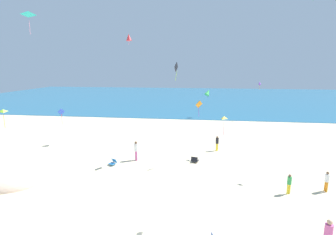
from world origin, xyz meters
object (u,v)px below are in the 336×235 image
person_4 (136,149)px  kite_yellow (224,118)px  person_1 (327,180)px  person_3 (289,183)px  kite_red (129,37)px  beach_chair_near_camera (113,162)px  kite_blue (61,112)px  beach_chair_mid_beach (195,160)px  kite_black (176,67)px  kite_orange (199,105)px  kite_purple (260,83)px  person_0 (328,235)px  kite_teal (28,13)px  kite_lime (3,111)px  person_2 (217,142)px  kite_green (208,92)px

person_4 → kite_yellow: (6.84, -7.93, 4.61)m
person_1 → person_3: bearing=3.2°
kite_red → person_1: bearing=-34.0°
beach_chair_near_camera → person_3: (13.17, -3.38, 0.55)m
person_4 → kite_blue: 7.25m
beach_chair_mid_beach → kite_blue: kite_blue is taller
person_1 → kite_yellow: bearing=16.7°
person_3 → person_4: size_ratio=0.78×
kite_black → kite_orange: bearing=-21.4°
person_3 → kite_purple: 25.37m
person_0 → kite_teal: 23.43m
kite_lime → beach_chair_near_camera: bearing=47.7°
kite_lime → person_2: bearing=36.8°
beach_chair_near_camera → kite_lime: 9.13m
kite_purple → kite_green: kite_purple is taller
person_3 → kite_red: 21.05m
kite_blue → kite_orange: size_ratio=1.05×
beach_chair_mid_beach → kite_black: (-1.75, 0.69, 7.92)m
kite_orange → kite_green: bearing=86.7°
person_1 → kite_blue: bearing=-20.7°
person_3 → kite_purple: kite_purple is taller
beach_chair_mid_beach → kite_orange: kite_orange is taller
beach_chair_mid_beach → person_2: bearing=-15.1°
beach_chair_near_camera → kite_orange: (7.14, 1.35, 4.88)m
kite_blue → kite_black: kite_black is taller
person_1 → person_3: (-2.60, -0.68, -0.02)m
person_2 → kite_orange: 5.88m
person_0 → kite_orange: size_ratio=1.26×
kite_lime → kite_red: size_ratio=1.10×
person_0 → kite_black: size_ratio=1.09×
kite_lime → kite_yellow: bearing=-4.5°
kite_orange → kite_yellow: bearing=-80.1°
beach_chair_mid_beach → kite_purple: bearing=-9.4°
beach_chair_near_camera → kite_blue: bearing=-70.8°
person_2 → kite_teal: kite_teal is taller
person_1 → person_2: 10.25m
kite_yellow → kite_purple: bearing=74.7°
person_3 → person_4: person_4 is taller
beach_chair_near_camera → kite_red: (-0.70, 8.39, 11.14)m
person_1 → kite_orange: bearing=-36.6°
person_0 → kite_black: 15.42m
kite_purple → kite_red: bearing=-142.5°
person_0 → kite_orange: 12.62m
kite_orange → person_4: bearing=-179.8°
person_1 → kite_red: (-16.47, 11.10, 10.57)m
kite_blue → kite_black: (9.88, 1.48, 3.85)m
person_0 → kite_purple: kite_purple is taller
kite_purple → kite_lime: bearing=-128.3°
beach_chair_mid_beach → kite_lime: (-11.91, -6.95, 5.26)m
kite_lime → kite_teal: kite_teal is taller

